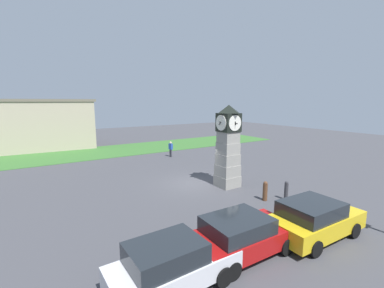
% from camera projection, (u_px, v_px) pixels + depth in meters
% --- Properties ---
extents(ground_plane, '(81.68, 81.68, 0.00)m').
position_uv_depth(ground_plane, '(195.00, 183.00, 17.87)').
color(ground_plane, '#424247').
extents(clock_tower, '(1.66, 1.60, 5.44)m').
position_uv_depth(clock_tower, '(228.00, 147.00, 16.90)').
color(clock_tower, gray).
rests_on(clock_tower, ground_plane).
extents(bollard_near_tower, '(0.22, 0.22, 1.12)m').
position_uv_depth(bollard_near_tower, '(286.00, 190.00, 14.84)').
color(bollard_near_tower, '#333338').
rests_on(bollard_near_tower, ground_plane).
extents(bollard_mid_row, '(0.27, 0.27, 1.14)m').
position_uv_depth(bollard_mid_row, '(265.00, 191.00, 14.73)').
color(bollard_mid_row, brown).
rests_on(bollard_mid_row, ground_plane).
extents(car_navy_sedan, '(4.09, 1.97, 1.55)m').
position_uv_depth(car_navy_sedan, '(172.00, 264.00, 7.77)').
color(car_navy_sedan, silver).
rests_on(car_navy_sedan, ground_plane).
extents(car_near_tower, '(4.23, 2.12, 1.50)m').
position_uv_depth(car_near_tower, '(241.00, 235.00, 9.52)').
color(car_near_tower, '#A51111').
rests_on(car_near_tower, ground_plane).
extents(car_by_building, '(4.31, 2.20, 1.58)m').
position_uv_depth(car_by_building, '(314.00, 219.00, 10.75)').
color(car_by_building, gold).
rests_on(car_by_building, ground_plane).
extents(pedestrian_by_cars, '(0.32, 0.44, 1.59)m').
position_uv_depth(pedestrian_by_cars, '(171.00, 148.00, 26.26)').
color(pedestrian_by_cars, '#3F3F47').
rests_on(pedestrian_by_cars, ground_plane).
extents(warehouse_blue_far, '(15.65, 7.59, 5.90)m').
position_uv_depth(warehouse_blue_far, '(24.00, 125.00, 29.80)').
color(warehouse_blue_far, '#B7A88E').
rests_on(warehouse_blue_far, ground_plane).
extents(grass_verge_far, '(49.01, 7.48, 0.04)m').
position_uv_depth(grass_verge_far, '(92.00, 153.00, 28.32)').
color(grass_verge_far, '#386B2D').
rests_on(grass_verge_far, ground_plane).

